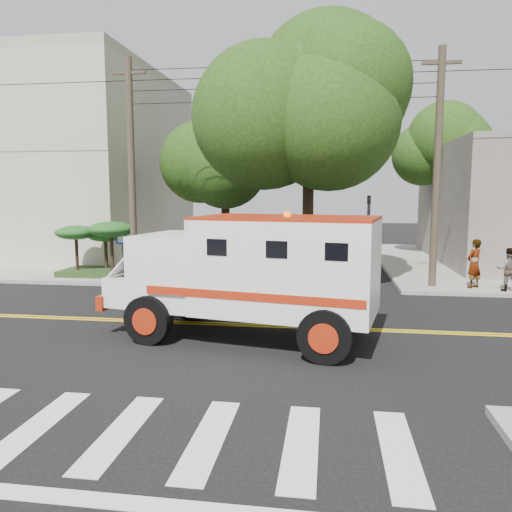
# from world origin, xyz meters

# --- Properties ---
(ground) EXTENTS (100.00, 100.00, 0.00)m
(ground) POSITION_xyz_m (0.00, 0.00, 0.00)
(ground) COLOR black
(ground) RESTS_ON ground
(sidewalk_nw) EXTENTS (17.00, 17.00, 0.15)m
(sidewalk_nw) POSITION_xyz_m (-13.50, 13.50, 0.07)
(sidewalk_nw) COLOR gray
(sidewalk_nw) RESTS_ON ground
(building_left) EXTENTS (16.00, 14.00, 10.00)m
(building_left) POSITION_xyz_m (-15.50, 15.00, 5.15)
(building_left) COLOR #B3AC93
(building_left) RESTS_ON sidewalk_nw
(utility_pole_left) EXTENTS (0.28, 0.28, 9.00)m
(utility_pole_left) POSITION_xyz_m (-5.60, 6.00, 4.50)
(utility_pole_left) COLOR #382D23
(utility_pole_left) RESTS_ON ground
(utility_pole_right) EXTENTS (0.28, 0.28, 9.00)m
(utility_pole_right) POSITION_xyz_m (6.30, 6.20, 4.50)
(utility_pole_right) COLOR #382D23
(utility_pole_right) RESTS_ON ground
(tree_main) EXTENTS (6.08, 5.70, 9.85)m
(tree_main) POSITION_xyz_m (1.94, 6.21, 7.20)
(tree_main) COLOR black
(tree_main) RESTS_ON ground
(tree_left) EXTENTS (4.48, 4.20, 7.70)m
(tree_left) POSITION_xyz_m (-2.68, 11.79, 5.73)
(tree_left) COLOR black
(tree_left) RESTS_ON ground
(tree_right) EXTENTS (4.80, 4.50, 8.20)m
(tree_right) POSITION_xyz_m (8.84, 15.77, 6.09)
(tree_right) COLOR black
(tree_right) RESTS_ON ground
(traffic_signal) EXTENTS (0.15, 0.18, 3.60)m
(traffic_signal) POSITION_xyz_m (3.80, 5.60, 2.23)
(traffic_signal) COLOR #3F3F42
(traffic_signal) RESTS_ON ground
(accessibility_sign) EXTENTS (0.45, 0.10, 2.02)m
(accessibility_sign) POSITION_xyz_m (-6.20, 6.17, 1.37)
(accessibility_sign) COLOR #3F3F42
(accessibility_sign) RESTS_ON ground
(palm_planter) EXTENTS (3.52, 2.63, 2.36)m
(palm_planter) POSITION_xyz_m (-7.44, 6.62, 1.65)
(palm_planter) COLOR #1E3314
(palm_planter) RESTS_ON sidewalk_nw
(armored_truck) EXTENTS (7.21, 3.78, 3.13)m
(armored_truck) POSITION_xyz_m (0.47, -1.26, 1.78)
(armored_truck) COLOR white
(armored_truck) RESTS_ON ground
(pedestrian_a) EXTENTS (0.80, 0.77, 1.84)m
(pedestrian_a) POSITION_xyz_m (7.73, 5.94, 1.07)
(pedestrian_a) COLOR gray
(pedestrian_a) RESTS_ON sidewalk_ne
(pedestrian_b) EXTENTS (0.88, 0.75, 1.58)m
(pedestrian_b) POSITION_xyz_m (8.79, 5.50, 0.94)
(pedestrian_b) COLOR gray
(pedestrian_b) RESTS_ON sidewalk_ne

